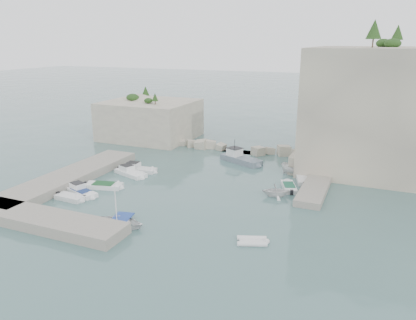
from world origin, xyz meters
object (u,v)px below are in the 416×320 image
at_px(tender_east_b, 289,189).
at_px(tender_east_d, 298,175).
at_px(motorboat_d, 81,194).
at_px(work_boat, 241,163).
at_px(tender_east_c, 303,181).
at_px(tender_east_a, 276,196).
at_px(rowboat, 117,227).
at_px(motorboat_b, 131,175).
at_px(motorboat_e, 70,200).
at_px(inflatable_dinghy, 252,243).
at_px(motorboat_c, 104,188).
at_px(motorboat_a, 138,171).

bearing_deg(tender_east_b, tender_east_d, -21.62).
distance_m(motorboat_d, work_boat, 24.34).
xyz_separation_m(motorboat_d, tender_east_c, (23.82, 15.22, 0.00)).
bearing_deg(tender_east_a, rowboat, 118.01).
distance_m(motorboat_b, motorboat_d, 8.65).
distance_m(tender_east_c, work_boat, 11.41).
xyz_separation_m(motorboat_e, tender_east_b, (22.77, 13.53, 0.00)).
distance_m(rowboat, inflatable_dinghy, 13.52).
height_order(motorboat_d, motorboat_e, motorboat_d).
distance_m(motorboat_c, rowboat, 11.98).
bearing_deg(motorboat_d, tender_east_b, 45.98).
bearing_deg(motorboat_b, tender_east_a, 19.69).
distance_m(motorboat_c, tender_east_c, 25.82).
bearing_deg(tender_east_d, motorboat_b, 113.18).
xyz_separation_m(motorboat_c, rowboat, (8.21, -8.73, 0.00)).
distance_m(motorboat_e, rowboat, 10.12).
bearing_deg(motorboat_b, motorboat_c, -73.58).
relative_size(tender_east_a, tender_east_b, 0.74).
distance_m(motorboat_d, tender_east_d, 28.78).
distance_m(motorboat_c, motorboat_d, 3.11).
distance_m(motorboat_b, motorboat_c, 5.63).
height_order(motorboat_a, tender_east_a, tender_east_a).
bearing_deg(tender_east_a, inflatable_dinghy, 162.93).
bearing_deg(rowboat, motorboat_b, 17.59).
height_order(motorboat_b, work_boat, work_boat).
height_order(motorboat_b, rowboat, motorboat_b).
bearing_deg(rowboat, motorboat_c, 32.01).
distance_m(tender_east_a, tender_east_d, 9.03).
relative_size(motorboat_b, tender_east_a, 1.73).
height_order(motorboat_b, tender_east_c, motorboat_b).
bearing_deg(tender_east_c, tender_east_b, 147.84).
height_order(motorboat_d, inflatable_dinghy, motorboat_d).
height_order(rowboat, inflatable_dinghy, rowboat).
bearing_deg(inflatable_dinghy, motorboat_b, 130.11).
bearing_deg(motorboat_e, motorboat_b, 84.75).
relative_size(motorboat_a, inflatable_dinghy, 1.91).
distance_m(motorboat_e, tender_east_d, 29.97).
relative_size(tender_east_b, tender_east_c, 0.95).
height_order(motorboat_b, motorboat_d, same).
height_order(tender_east_a, tender_east_b, tender_east_a).
bearing_deg(tender_east_c, tender_east_a, 147.90).
relative_size(inflatable_dinghy, tender_east_b, 0.68).
bearing_deg(motorboat_c, motorboat_e, -116.80).
xyz_separation_m(motorboat_a, motorboat_e, (-1.52, -12.25, 0.00)).
bearing_deg(motorboat_b, rowboat, -41.56).
distance_m(rowboat, tender_east_a, 19.08).
relative_size(tender_east_b, tender_east_d, 0.89).
distance_m(tender_east_a, tender_east_b, 3.20).
distance_m(motorboat_a, tender_east_b, 21.29).
relative_size(inflatable_dinghy, tender_east_d, 0.60).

